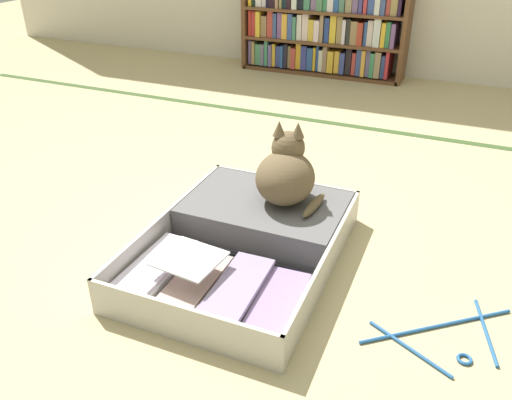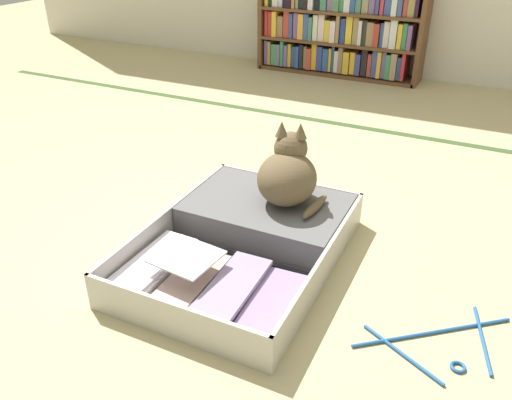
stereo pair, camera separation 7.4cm
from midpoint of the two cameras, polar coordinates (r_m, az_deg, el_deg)
ground_plane at (r=1.85m, az=-5.91°, el=-4.69°), size 10.00×10.00×0.00m
tatami_border at (r=2.94m, az=6.48°, el=8.58°), size 4.80×0.05×0.00m
bookshelf at (r=3.82m, az=6.76°, el=18.37°), size 1.16×0.23×0.66m
open_suitcase at (r=1.78m, az=-1.71°, el=-3.96°), size 0.59×0.82×0.12m
black_cat at (r=1.81m, az=2.19°, el=2.90°), size 0.26×0.28×0.28m
clothes_hanger at (r=1.55m, az=18.81°, el=-14.03°), size 0.38×0.34×0.01m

